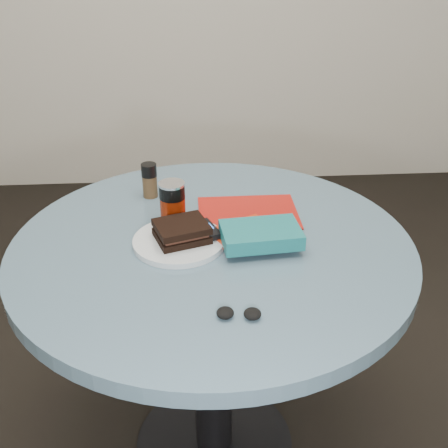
{
  "coord_description": "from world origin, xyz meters",
  "views": [
    {
      "loc": [
        -0.05,
        -1.19,
        1.47
      ],
      "look_at": [
        0.03,
        0.0,
        0.8
      ],
      "focal_mm": 45.0,
      "sensor_mm": 36.0,
      "label": 1
    }
  ],
  "objects": [
    {
      "name": "headphones",
      "position": [
        0.04,
        -0.3,
        0.76
      ],
      "size": [
        0.1,
        0.05,
        0.02
      ],
      "color": "black",
      "rests_on": "table"
    },
    {
      "name": "pepper_grinder",
      "position": [
        -0.16,
        0.27,
        0.8
      ],
      "size": [
        0.05,
        0.05,
        0.1
      ],
      "color": "#43311C",
      "rests_on": "table"
    },
    {
      "name": "table",
      "position": [
        0.0,
        0.0,
        0.59
      ],
      "size": [
        1.0,
        1.0,
        0.75
      ],
      "color": "black",
      "rests_on": "ground"
    },
    {
      "name": "ground",
      "position": [
        0.0,
        0.0,
        0.0
      ],
      "size": [
        4.0,
        4.0,
        0.0
      ],
      "primitive_type": "plane",
      "color": "black",
      "rests_on": "ground"
    },
    {
      "name": "sandwich",
      "position": [
        -0.07,
        -0.0,
        0.79
      ],
      "size": [
        0.15,
        0.14,
        0.04
      ],
      "color": "black",
      "rests_on": "plate"
    },
    {
      "name": "mp3_player",
      "position": [
        -0.02,
        0.02,
        0.78
      ],
      "size": [
        0.08,
        0.1,
        0.02
      ],
      "color": "black",
      "rests_on": "red_book"
    },
    {
      "name": "red_book",
      "position": [
        0.08,
        0.02,
        0.76
      ],
      "size": [
        0.19,
        0.17,
        0.01
      ],
      "primitive_type": "cube",
      "rotation": [
        0.0,
        0.0,
        0.5
      ],
      "color": "#B42A0E",
      "rests_on": "magazine"
    },
    {
      "name": "soda_can",
      "position": [
        -0.1,
        0.09,
        0.81
      ],
      "size": [
        0.07,
        0.07,
        0.12
      ],
      "color": "#6D1905",
      "rests_on": "table"
    },
    {
      "name": "magazine",
      "position": [
        0.11,
        0.14,
        0.75
      ],
      "size": [
        0.27,
        0.2,
        0.0
      ],
      "primitive_type": "cube",
      "rotation": [
        0.0,
        0.0,
        0.0
      ],
      "color": "#9B140E",
      "rests_on": "table"
    },
    {
      "name": "plate",
      "position": [
        -0.08,
        -0.0,
        0.76
      ],
      "size": [
        0.29,
        0.29,
        0.01
      ],
      "primitive_type": "cylinder",
      "rotation": [
        0.0,
        0.0,
        0.31
      ],
      "color": "silver",
      "rests_on": "table"
    },
    {
      "name": "novel",
      "position": [
        0.12,
        -0.03,
        0.79
      ],
      "size": [
        0.2,
        0.14,
        0.04
      ],
      "primitive_type": "cube",
      "rotation": [
        0.0,
        0.0,
        0.09
      ],
      "color": "#145B60",
      "rests_on": "red_book"
    }
  ]
}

